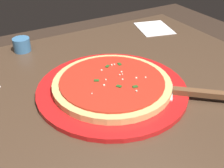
# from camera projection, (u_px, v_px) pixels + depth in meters

# --- Properties ---
(restaurant_table) EXTENTS (1.02, 0.83, 0.77)m
(restaurant_table) POSITION_uv_depth(u_px,v_px,m) (104.00, 140.00, 0.76)
(restaurant_table) COLOR black
(restaurant_table) RESTS_ON ground_plane
(serving_plate) EXTENTS (0.37, 0.37, 0.01)m
(serving_plate) POSITION_uv_depth(u_px,v_px,m) (112.00, 89.00, 0.69)
(serving_plate) COLOR red
(serving_plate) RESTS_ON restaurant_table
(pizza) EXTENTS (0.29, 0.29, 0.02)m
(pizza) POSITION_uv_depth(u_px,v_px,m) (112.00, 84.00, 0.68)
(pizza) COLOR #DBB26B
(pizza) RESTS_ON serving_plate
(pizza_server) EXTENTS (0.20, 0.18, 0.01)m
(pizza_server) POSITION_uv_depth(u_px,v_px,m) (183.00, 92.00, 0.66)
(pizza_server) COLOR silver
(pizza_server) RESTS_ON serving_plate
(cup_small_sauce) EXTENTS (0.05, 0.05, 0.04)m
(cup_small_sauce) POSITION_uv_depth(u_px,v_px,m) (22.00, 45.00, 0.88)
(cup_small_sauce) COLOR teal
(cup_small_sauce) RESTS_ON restaurant_table
(napkin_loose_left) EXTENTS (0.15, 0.17, 0.00)m
(napkin_loose_left) POSITION_uv_depth(u_px,v_px,m) (154.00, 28.00, 1.05)
(napkin_loose_left) COLOR white
(napkin_loose_left) RESTS_ON restaurant_table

